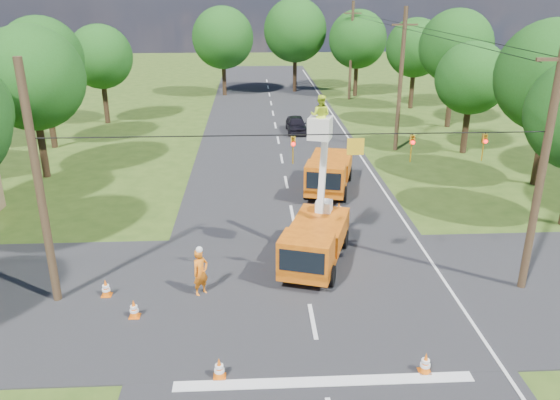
{
  "coord_description": "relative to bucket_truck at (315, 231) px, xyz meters",
  "views": [
    {
      "loc": [
        -2.02,
        -16.37,
        10.97
      ],
      "look_at": [
        -0.88,
        5.35,
        2.6
      ],
      "focal_mm": 35.0,
      "sensor_mm": 36.0,
      "label": 1
    }
  ],
  "objects": [
    {
      "name": "tree_left_d",
      "position": [
        -15.56,
        12.62,
        4.59
      ],
      "size": [
        6.2,
        6.2,
        9.24
      ],
      "color": "#382616",
      "rests_on": "ground"
    },
    {
      "name": "ground_worker",
      "position": [
        -4.64,
        -2.25,
        -0.59
      ],
      "size": [
        0.81,
        0.8,
        1.88
      ],
      "primitive_type": "imported",
      "rotation": [
        0.0,
        0.0,
        0.76
      ],
      "color": "orange",
      "rests_on": "ground"
    },
    {
      "name": "tree_right_c",
      "position": [
        12.64,
        16.62,
        3.78
      ],
      "size": [
        5.0,
        5.0,
        7.83
      ],
      "color": "#382616",
      "rests_on": "ground"
    },
    {
      "name": "tree_far_c",
      "position": [
        8.94,
        39.62,
        4.53
      ],
      "size": [
        6.2,
        6.2,
        9.18
      ],
      "color": "#382616",
      "rests_on": "ground"
    },
    {
      "name": "distant_car",
      "position": [
        1.06,
        23.24,
        -0.87
      ],
      "size": [
        1.65,
        3.94,
        1.33
      ],
      "primitive_type": "imported",
      "rotation": [
        0.0,
        0.0,
        0.02
      ],
      "color": "black",
      "rests_on": "ground"
    },
    {
      "name": "second_truck",
      "position": [
        1.82,
        9.09,
        -0.39
      ],
      "size": [
        3.5,
        6.19,
        2.19
      ],
      "rotation": [
        0.0,
        0.0,
        -0.25
      ],
      "color": "orange",
      "rests_on": "ground"
    },
    {
      "name": "pole_right_near",
      "position": [
        7.94,
        -2.38,
        3.57
      ],
      "size": [
        1.8,
        0.3,
        10.0
      ],
      "color": "#4C3823",
      "rests_on": "ground"
    },
    {
      "name": "traffic_cone_3",
      "position": [
        1.85,
        5.32,
        -1.18
      ],
      "size": [
        0.38,
        0.38,
        0.71
      ],
      "color": "orange",
      "rests_on": "ground"
    },
    {
      "name": "signal_span",
      "position": [
        1.67,
        -2.38,
        4.34
      ],
      "size": [
        18.0,
        0.29,
        1.07
      ],
      "color": "black",
      "rests_on": "ground"
    },
    {
      "name": "tree_right_b",
      "position": [
        14.44,
        9.62,
        4.9
      ],
      "size": [
        6.4,
        6.4,
        9.65
      ],
      "color": "#382616",
      "rests_on": "ground"
    },
    {
      "name": "traffic_cone_4",
      "position": [
        -6.91,
        -3.75,
        -1.18
      ],
      "size": [
        0.38,
        0.38,
        0.71
      ],
      "color": "orange",
      "rests_on": "ground"
    },
    {
      "name": "tree_far_a",
      "position": [
        -5.56,
        40.62,
        4.65
      ],
      "size": [
        6.6,
        6.6,
        9.5
      ],
      "color": "#382616",
      "rests_on": "ground"
    },
    {
      "name": "bucket_truck",
      "position": [
        0.0,
        0.0,
        0.0
      ],
      "size": [
        3.62,
        5.89,
        7.18
      ],
      "rotation": [
        0.0,
        0.0,
        -0.31
      ],
      "color": "orange",
      "rests_on": "ground"
    },
    {
      "name": "tree_left_f",
      "position": [
        -15.36,
        27.62,
        4.15
      ],
      "size": [
        5.4,
        5.4,
        8.4
      ],
      "color": "#382616",
      "rests_on": "ground"
    },
    {
      "name": "ground",
      "position": [
        -0.56,
        15.62,
        -1.53
      ],
      "size": [
        140.0,
        140.0,
        0.0
      ],
      "primitive_type": "plane",
      "color": "#304A16",
      "rests_on": "ground"
    },
    {
      "name": "road_cross",
      "position": [
        -0.56,
        -2.38,
        -1.53
      ],
      "size": [
        56.0,
        10.0,
        0.07
      ],
      "primitive_type": "cube",
      "color": "black",
      "rests_on": "ground"
    },
    {
      "name": "traffic_cone_7",
      "position": [
        3.26,
        12.78,
        -1.18
      ],
      "size": [
        0.38,
        0.38,
        0.71
      ],
      "color": "orange",
      "rests_on": "ground"
    },
    {
      "name": "traffic_cone_1",
      "position": [
        2.57,
        -7.28,
        -1.18
      ],
      "size": [
        0.38,
        0.38,
        0.71
      ],
      "color": "orange",
      "rests_on": "ground"
    },
    {
      "name": "traffic_cone_2",
      "position": [
        0.95,
        3.23,
        -1.18
      ],
      "size": [
        0.38,
        0.38,
        0.71
      ],
      "color": "orange",
      "rests_on": "ground"
    },
    {
      "name": "pole_right_far",
      "position": [
        7.94,
        37.62,
        3.57
      ],
      "size": [
        1.8,
        0.3,
        10.0
      ],
      "color": "#4C3823",
      "rests_on": "ground"
    },
    {
      "name": "traffic_cone_0",
      "position": [
        -3.7,
        -7.2,
        -1.18
      ],
      "size": [
        0.38,
        0.38,
        0.71
      ],
      "color": "orange",
      "rests_on": "ground"
    },
    {
      "name": "pole_right_mid",
      "position": [
        7.94,
        17.62,
        3.57
      ],
      "size": [
        1.8,
        0.3,
        10.0
      ],
      "color": "#4C3823",
      "rests_on": "ground"
    },
    {
      "name": "tree_left_e",
      "position": [
        -17.36,
        19.62,
        4.96
      ],
      "size": [
        5.8,
        5.8,
        9.41
      ],
      "color": "#382616",
      "rests_on": "ground"
    },
    {
      "name": "edge_line",
      "position": [
        5.04,
        15.62,
        -1.53
      ],
      "size": [
        0.12,
        90.0,
        0.02
      ],
      "primitive_type": "cube",
      "color": "silver",
      "rests_on": "ground"
    },
    {
      "name": "tree_right_d",
      "position": [
        14.24,
        24.62,
        5.14
      ],
      "size": [
        6.0,
        6.0,
        9.7
      ],
      "color": "#382616",
      "rests_on": "ground"
    },
    {
      "name": "road_main",
      "position": [
        -0.56,
        15.62,
        -1.53
      ],
      "size": [
        12.0,
        100.0,
        0.06
      ],
      "primitive_type": "cube",
      "color": "black",
      "rests_on": "ground"
    },
    {
      "name": "pole_left",
      "position": [
        -10.06,
        -2.38,
        2.97
      ],
      "size": [
        0.3,
        0.3,
        9.0
      ],
      "color": "#4C3823",
      "rests_on": "ground"
    },
    {
      "name": "stop_bar",
      "position": [
        -0.56,
        -7.58,
        -1.53
      ],
      "size": [
        9.0,
        0.45,
        0.02
      ],
      "primitive_type": "cube",
      "color": "silver",
      "rests_on": "ground"
    },
    {
      "name": "tree_right_e",
      "position": [
        13.24,
        32.62,
        4.28
      ],
      "size": [
        5.6,
        5.6,
        8.63
      ],
      "color": "#382616",
      "rests_on": "ground"
    },
    {
      "name": "tree_far_b",
      "position": [
        2.44,
        42.62,
        5.27
      ],
      "size": [
        7.0,
        7.0,
        10.32
      ],
      "color": "#382616",
      "rests_on": "ground"
    },
    {
      "name": "traffic_cone_5",
      "position": [
        -8.27,
        -2.21,
        -1.18
      ],
      "size": [
        0.38,
        0.38,
        0.71
      ],
      "color": "orange",
      "rests_on": "ground"
    }
  ]
}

